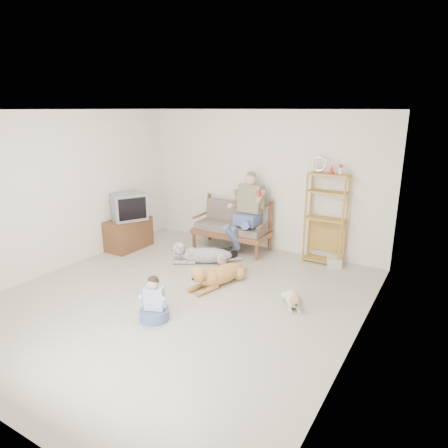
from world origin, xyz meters
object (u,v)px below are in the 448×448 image
Objects in this scene: tv_stand at (128,234)px; golden_retriever at (217,275)px; loveseat at (233,225)px; etagere at (325,218)px.

golden_retriever is at bearing -11.54° from tv_stand.
loveseat is 1.14× the size of golden_retriever.
etagere is 1.45× the size of golden_retriever.
etagere is 2.26m from golden_retriever.
loveseat is at bearing 125.52° from golden_retriever.
etagere reaches higher than tv_stand.
loveseat is at bearing 32.18° from tv_stand.
etagere is at bearing 4.89° from loveseat.
golden_retriever is (0.64, -1.64, -0.32)m from loveseat.
loveseat is 2.11m from tv_stand.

